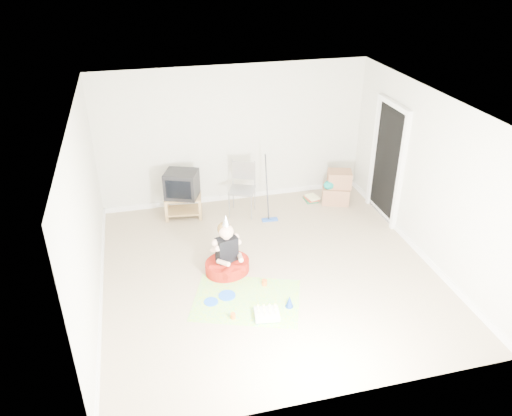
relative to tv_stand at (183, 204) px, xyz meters
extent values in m
plane|color=tan|center=(1.06, -2.02, -0.25)|extent=(5.00, 5.00, 0.00)
cube|color=black|center=(3.54, -0.82, 0.78)|extent=(0.02, 0.90, 2.05)
cube|color=#A47D4A|center=(0.00, 0.00, 0.15)|extent=(0.71, 0.49, 0.03)
cube|color=#A47D4A|center=(0.00, 0.00, -0.13)|extent=(0.71, 0.49, 0.03)
cube|color=#A47D4A|center=(-0.32, -0.14, -0.04)|extent=(0.06, 0.06, 0.41)
cube|color=#A47D4A|center=(0.27, -0.21, -0.04)|extent=(0.06, 0.06, 0.41)
cube|color=#A47D4A|center=(-0.27, 0.21, -0.04)|extent=(0.06, 0.06, 0.41)
cube|color=#A47D4A|center=(0.32, 0.14, -0.04)|extent=(0.06, 0.06, 0.41)
cube|color=black|center=(0.00, 0.00, 0.40)|extent=(0.69, 0.63, 0.48)
cube|color=#96979C|center=(1.06, -0.16, 0.23)|extent=(0.58, 0.57, 0.03)
cylinder|color=#96979C|center=(0.87, -0.09, 0.25)|extent=(0.02, 0.02, 0.99)
cylinder|color=#96979C|center=(1.25, -0.24, 0.25)|extent=(0.02, 0.02, 0.99)
cube|color=#9F6C4C|center=(2.91, -0.16, -0.08)|extent=(0.61, 0.53, 0.33)
cube|color=#9F6C4C|center=(2.96, -0.14, 0.24)|extent=(0.52, 0.46, 0.31)
ellipsoid|color=#0B7C70|center=(2.73, -0.22, 0.17)|extent=(0.22, 0.15, 0.18)
cube|color=blue|center=(1.49, -0.53, -0.23)|extent=(0.29, 0.12, 0.03)
cylinder|color=black|center=(1.49, -0.53, 0.34)|extent=(0.05, 0.39, 1.13)
cube|color=#236B42|center=(2.48, 0.03, -0.23)|extent=(0.23, 0.29, 0.03)
cube|color=#B63D27|center=(2.48, 0.03, -0.20)|extent=(0.24, 0.30, 0.03)
cube|color=#F0F2AB|center=(2.48, 0.03, -0.17)|extent=(0.25, 0.30, 0.03)
cylinder|color=#9D1A0E|center=(0.44, -1.89, -0.15)|extent=(0.85, 0.85, 0.19)
cube|color=black|center=(0.44, -1.89, 0.15)|extent=(0.35, 0.26, 0.42)
sphere|color=beige|center=(0.44, -1.89, 0.47)|extent=(0.27, 0.27, 0.22)
cone|color=silver|center=(0.44, -1.89, 0.66)|extent=(0.12, 0.12, 0.17)
cube|color=#DC2E92|center=(0.57, -2.63, -0.24)|extent=(1.76, 1.52, 0.01)
cube|color=silver|center=(0.75, -3.06, -0.20)|extent=(0.36, 0.31, 0.09)
cube|color=#45C371|center=(0.75, -3.06, -0.24)|extent=(0.36, 0.31, 0.01)
cylinder|color=beige|center=(0.63, -3.10, -0.12)|extent=(0.01, 0.01, 0.07)
cylinder|color=beige|center=(0.71, -3.11, -0.12)|extent=(0.01, 0.01, 0.07)
cylinder|color=beige|center=(0.78, -3.12, -0.12)|extent=(0.01, 0.01, 0.07)
cylinder|color=beige|center=(0.86, -3.13, -0.12)|extent=(0.01, 0.01, 0.07)
cylinder|color=beige|center=(0.65, -2.99, -0.12)|extent=(0.01, 0.01, 0.07)
cylinder|color=beige|center=(0.72, -3.00, -0.12)|extent=(0.01, 0.01, 0.07)
cylinder|color=beige|center=(0.80, -3.01, -0.12)|extent=(0.01, 0.01, 0.07)
cylinder|color=beige|center=(0.88, -3.03, -0.12)|extent=(0.01, 0.01, 0.07)
cylinder|color=blue|center=(0.32, -2.48, -0.24)|extent=(0.28, 0.28, 0.01)
cylinder|color=blue|center=(0.07, -2.57, -0.24)|extent=(0.28, 0.28, 0.01)
cylinder|color=orange|center=(0.90, -2.37, -0.20)|extent=(0.11, 0.11, 0.09)
cylinder|color=orange|center=(0.31, -2.97, -0.20)|extent=(0.07, 0.07, 0.08)
cone|color=#1A42BA|center=(1.11, -2.92, -0.16)|extent=(0.17, 0.17, 0.17)
camera|label=1|loc=(-0.65, -8.08, 4.27)|focal=35.00mm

